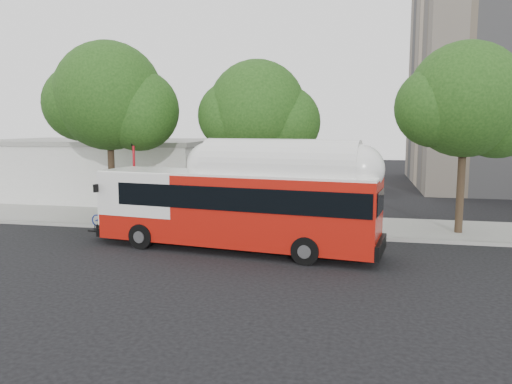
{
  "coord_description": "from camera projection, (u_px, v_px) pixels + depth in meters",
  "views": [
    {
      "loc": [
        4.32,
        -19.35,
        5.29
      ],
      "look_at": [
        -0.41,
        3.0,
        2.22
      ],
      "focal_mm": 35.0,
      "sensor_mm": 36.0,
      "label": 1
    }
  ],
  "objects": [
    {
      "name": "low_commercial_bldg",
      "position": [
        106.0,
        168.0,
        36.52
      ],
      "size": [
        16.2,
        10.2,
        4.25
      ],
      "color": "silver",
      "rests_on": "ground"
    },
    {
      "name": "sidewalk",
      "position": [
        277.0,
        223.0,
        26.65
      ],
      "size": [
        60.0,
        5.0,
        0.15
      ],
      "primitive_type": "cube",
      "color": "gray",
      "rests_on": "ground"
    },
    {
      "name": "ground",
      "position": [
        251.0,
        256.0,
        20.36
      ],
      "size": [
        120.0,
        120.0,
        0.0
      ],
      "primitive_type": "plane",
      "color": "black",
      "rests_on": "ground"
    },
    {
      "name": "curb_strip",
      "position": [
        268.0,
        234.0,
        24.13
      ],
      "size": [
        60.0,
        0.3,
        0.15
      ],
      "primitive_type": "cube",
      "color": "gray",
      "rests_on": "ground"
    },
    {
      "name": "street_tree_left",
      "position": [
        117.0,
        100.0,
        26.62
      ],
      "size": [
        6.67,
        5.8,
        9.74
      ],
      "color": "#2D2116",
      "rests_on": "ground"
    },
    {
      "name": "transit_bus",
      "position": [
        237.0,
        209.0,
        21.04
      ],
      "size": [
        13.07,
        4.27,
        3.81
      ],
      "rotation": [
        0.0,
        0.0,
        -0.14
      ],
      "color": "#AF150C",
      "rests_on": "ground"
    },
    {
      "name": "signal_pole",
      "position": [
        135.0,
        183.0,
        26.02
      ],
      "size": [
        0.13,
        0.43,
        4.5
      ],
      "color": "red",
      "rests_on": "ground"
    },
    {
      "name": "street_tree_mid",
      "position": [
        265.0,
        113.0,
        25.57
      ],
      "size": [
        5.75,
        5.0,
        8.62
      ],
      "color": "#2D2116",
      "rests_on": "ground"
    },
    {
      "name": "street_tree_right",
      "position": [
        475.0,
        104.0,
        23.27
      ],
      "size": [
        6.21,
        5.4,
        9.18
      ],
      "color": "#2D2116",
      "rests_on": "ground"
    },
    {
      "name": "red_curb_segment",
      "position": [
        209.0,
        231.0,
        24.74
      ],
      "size": [
        10.0,
        0.32,
        0.16
      ],
      "primitive_type": "cube",
      "color": "maroon",
      "rests_on": "ground"
    }
  ]
}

